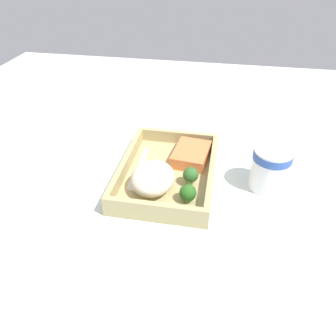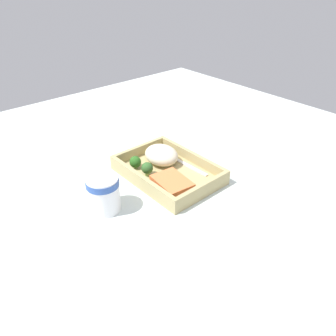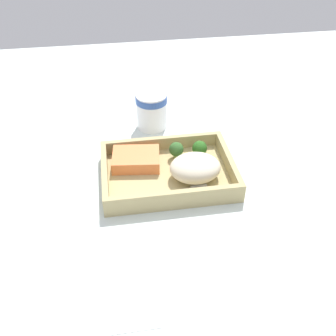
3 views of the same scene
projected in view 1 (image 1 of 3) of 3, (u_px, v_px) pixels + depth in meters
The scene contains 10 objects.
ground_plane at pixel (168, 182), 72.58cm from camera, with size 160.00×160.00×2.00cm, color silver.
takeout_tray at pixel (168, 176), 71.64cm from camera, with size 27.85×19.93×1.20cm, color tan.
tray_rim at pixel (168, 168), 70.39cm from camera, with size 27.85×19.93×3.06cm.
salmon_fillet at pixel (191, 154), 74.99cm from camera, with size 10.18×7.50×2.73cm, color #EB7C44.
mashed_potatoes at pixel (153, 178), 65.80cm from camera, with size 10.67×8.84×5.16cm, color beige.
broccoli_floret_1 at pixel (188, 193), 62.99cm from camera, with size 3.36×3.36×3.67cm.
broccoli_floret_2 at pixel (191, 175), 67.05cm from camera, with size 3.23×3.23×4.01cm.
fork at pixel (139, 171), 71.70cm from camera, with size 15.86×2.39×0.44cm.
paper_cup at pixel (270, 167), 66.64cm from camera, with size 7.82×7.82×9.09cm.
receipt_slip at pixel (74, 143), 83.68cm from camera, with size 7.39×15.50×0.24cm, color white.
Camera 1 is at (56.14, 10.32, 43.92)cm, focal length 35.00 mm.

